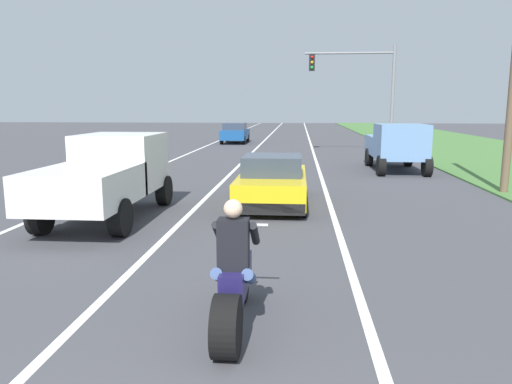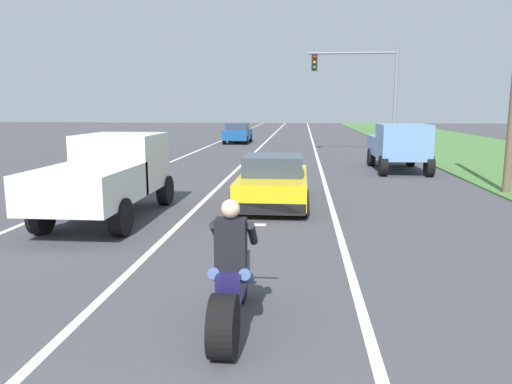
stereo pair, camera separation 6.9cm
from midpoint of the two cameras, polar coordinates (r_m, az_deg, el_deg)
lane_stripe_left_solid at (r=23.10m, az=-11.04°, el=3.11°), size 0.14×120.00×0.01m
lane_stripe_right_solid at (r=22.22m, az=7.13°, el=2.96°), size 0.14×120.00×0.01m
lane_stripe_centre_dashed at (r=22.38m, az=-2.13°, el=3.07°), size 0.14×120.00×0.01m
motorcycle_with_rider at (r=5.88m, az=-2.96°, el=-10.74°), size 0.70×2.21×1.62m
sports_car_yellow at (r=13.46m, az=1.80°, el=1.21°), size 1.84×4.30×1.37m
pickup_truck_left_lane_white at (r=12.21m, az=-17.04°, el=2.15°), size 2.02×4.80×1.98m
pickup_truck_right_shoulder_light_blue at (r=21.40m, az=15.94°, el=5.36°), size 2.02×4.80×1.98m
traffic_light_mast_near at (r=28.62m, az=12.49°, el=12.41°), size 5.01×0.34×6.00m
distant_car_far_ahead at (r=36.49m, az=-2.51°, el=6.93°), size 1.80×4.00×1.50m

